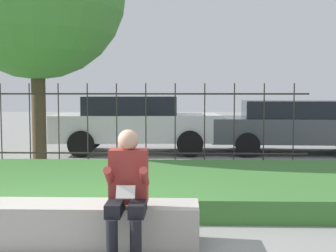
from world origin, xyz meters
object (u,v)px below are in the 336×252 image
Objects in this scene: stone_bench at (84,226)px; car_parked_right at (297,125)px; person_seated_reader at (127,188)px; car_parked_center at (136,123)px.

stone_bench is 0.53× the size of car_parked_right.
stone_bench is at bearing 148.61° from person_seated_reader.
stone_bench is at bearing -116.21° from car_parked_right.
person_seated_reader is at bearing -87.75° from car_parked_center.
car_parked_center reaches higher than stone_bench.
car_parked_right is at bearing -2.19° from car_parked_center.
person_seated_reader is (0.50, -0.30, 0.48)m from stone_bench.
person_seated_reader is 0.28× the size of car_parked_center.
car_parked_right reaches higher than person_seated_reader.
car_parked_right is at bearing 61.38° from stone_bench.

